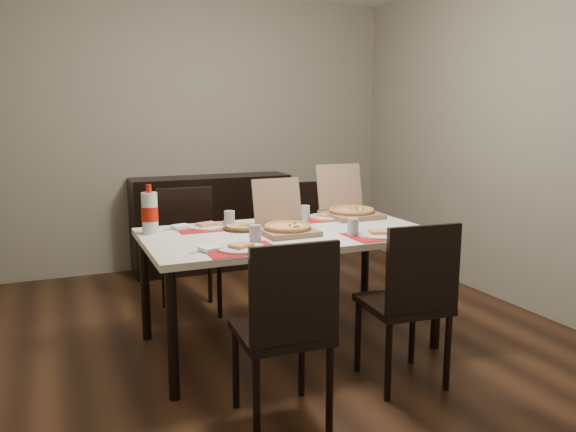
{
  "coord_description": "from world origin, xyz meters",
  "views": [
    {
      "loc": [
        -1.41,
        -3.39,
        1.49
      ],
      "look_at": [
        -0.04,
        -0.19,
        0.85
      ],
      "focal_mm": 35.0,
      "sensor_mm": 36.0,
      "label": 1
    }
  ],
  "objects_px": {
    "chair_near_left": "(286,325)",
    "dip_bowl": "(292,221)",
    "chair_near_right": "(410,297)",
    "sideboard": "(212,223)",
    "pizza_box_center": "(286,225)",
    "chair_far_right": "(304,234)",
    "soda_bottle": "(150,213)",
    "dining_table": "(288,242)",
    "chair_far_left": "(188,245)"
  },
  "relations": [
    {
      "from": "chair_near_left",
      "to": "dip_bowl",
      "type": "relative_size",
      "value": 7.39
    },
    {
      "from": "chair_near_right",
      "to": "dip_bowl",
      "type": "relative_size",
      "value": 7.39
    },
    {
      "from": "chair_near_left",
      "to": "chair_near_right",
      "type": "relative_size",
      "value": 1.0
    },
    {
      "from": "sideboard",
      "to": "pizza_box_center",
      "type": "relative_size",
      "value": 4.04
    },
    {
      "from": "chair_far_right",
      "to": "soda_bottle",
      "type": "distance_m",
      "value": 1.5
    },
    {
      "from": "dining_table",
      "to": "pizza_box_center",
      "type": "xyz_separation_m",
      "value": [
        -0.03,
        -0.04,
        0.12
      ]
    },
    {
      "from": "chair_far_left",
      "to": "chair_near_left",
      "type": "bearing_deg",
      "value": -88.69
    },
    {
      "from": "dining_table",
      "to": "soda_bottle",
      "type": "xyz_separation_m",
      "value": [
        -0.81,
        0.29,
        0.2
      ]
    },
    {
      "from": "chair_far_left",
      "to": "dip_bowl",
      "type": "distance_m",
      "value": 0.91
    },
    {
      "from": "chair_far_left",
      "to": "soda_bottle",
      "type": "distance_m",
      "value": 0.8
    },
    {
      "from": "sideboard",
      "to": "chair_near_left",
      "type": "relative_size",
      "value": 1.61
    },
    {
      "from": "dining_table",
      "to": "chair_far_left",
      "type": "height_order",
      "value": "chair_far_left"
    },
    {
      "from": "sideboard",
      "to": "chair_far_right",
      "type": "relative_size",
      "value": 1.61
    },
    {
      "from": "chair_near_right",
      "to": "chair_far_left",
      "type": "relative_size",
      "value": 1.0
    },
    {
      "from": "sideboard",
      "to": "dip_bowl",
      "type": "bearing_deg",
      "value": -87.03
    },
    {
      "from": "chair_far_left",
      "to": "chair_far_right",
      "type": "bearing_deg",
      "value": -0.58
    },
    {
      "from": "chair_near_left",
      "to": "pizza_box_center",
      "type": "bearing_deg",
      "value": 67.24
    },
    {
      "from": "chair_near_right",
      "to": "soda_bottle",
      "type": "distance_m",
      "value": 1.65
    },
    {
      "from": "soda_bottle",
      "to": "pizza_box_center",
      "type": "bearing_deg",
      "value": -22.63
    },
    {
      "from": "dining_table",
      "to": "chair_near_left",
      "type": "bearing_deg",
      "value": -113.67
    },
    {
      "from": "chair_far_left",
      "to": "chair_far_right",
      "type": "xyz_separation_m",
      "value": [
        0.96,
        -0.01,
        0.0
      ]
    },
    {
      "from": "sideboard",
      "to": "chair_far_left",
      "type": "bearing_deg",
      "value": -114.06
    },
    {
      "from": "pizza_box_center",
      "to": "chair_far_right",
      "type": "bearing_deg",
      "value": 58.93
    },
    {
      "from": "sideboard",
      "to": "chair_near_left",
      "type": "height_order",
      "value": "chair_near_left"
    },
    {
      "from": "dining_table",
      "to": "chair_far_right",
      "type": "bearing_deg",
      "value": 59.42
    },
    {
      "from": "sideboard",
      "to": "chair_near_right",
      "type": "xyz_separation_m",
      "value": [
        0.33,
        -2.77,
        0.06
      ]
    },
    {
      "from": "dining_table",
      "to": "chair_near_left",
      "type": "xyz_separation_m",
      "value": [
        -0.4,
        -0.91,
        -0.17
      ]
    },
    {
      "from": "chair_far_right",
      "to": "soda_bottle",
      "type": "height_order",
      "value": "soda_bottle"
    },
    {
      "from": "sideboard",
      "to": "pizza_box_center",
      "type": "distance_m",
      "value": 2.04
    },
    {
      "from": "sideboard",
      "to": "chair_near_right",
      "type": "height_order",
      "value": "chair_near_right"
    },
    {
      "from": "pizza_box_center",
      "to": "dip_bowl",
      "type": "xyz_separation_m",
      "value": [
        0.16,
        0.27,
        -0.04
      ]
    },
    {
      "from": "dining_table",
      "to": "chair_near_right",
      "type": "xyz_separation_m",
      "value": [
        0.37,
        -0.8,
        -0.17
      ]
    },
    {
      "from": "sideboard",
      "to": "dip_bowl",
      "type": "distance_m",
      "value": 1.77
    },
    {
      "from": "chair_near_right",
      "to": "chair_far_left",
      "type": "height_order",
      "value": "same"
    },
    {
      "from": "soda_bottle",
      "to": "chair_near_right",
      "type": "bearing_deg",
      "value": -42.56
    },
    {
      "from": "chair_near_left",
      "to": "soda_bottle",
      "type": "bearing_deg",
      "value": 108.98
    },
    {
      "from": "chair_far_left",
      "to": "dip_bowl",
      "type": "height_order",
      "value": "chair_far_left"
    },
    {
      "from": "dining_table",
      "to": "pizza_box_center",
      "type": "distance_m",
      "value": 0.13
    },
    {
      "from": "dining_table",
      "to": "chair_far_left",
      "type": "distance_m",
      "value": 1.01
    },
    {
      "from": "chair_far_left",
      "to": "soda_bottle",
      "type": "bearing_deg",
      "value": -121.56
    },
    {
      "from": "sideboard",
      "to": "chair_far_left",
      "type": "distance_m",
      "value": 1.18
    },
    {
      "from": "chair_near_left",
      "to": "sideboard",
      "type": "bearing_deg",
      "value": 81.32
    },
    {
      "from": "chair_near_left",
      "to": "chair_far_left",
      "type": "height_order",
      "value": "same"
    },
    {
      "from": "chair_near_left",
      "to": "chair_near_right",
      "type": "height_order",
      "value": "same"
    },
    {
      "from": "chair_far_left",
      "to": "chair_near_right",
      "type": "bearing_deg",
      "value": -64.31
    },
    {
      "from": "chair_far_left",
      "to": "chair_far_right",
      "type": "distance_m",
      "value": 0.96
    },
    {
      "from": "pizza_box_center",
      "to": "dip_bowl",
      "type": "height_order",
      "value": "pizza_box_center"
    },
    {
      "from": "dining_table",
      "to": "chair_far_left",
      "type": "relative_size",
      "value": 1.94
    },
    {
      "from": "pizza_box_center",
      "to": "chair_near_right",
      "type": "bearing_deg",
      "value": -61.97
    },
    {
      "from": "chair_near_left",
      "to": "dip_bowl",
      "type": "distance_m",
      "value": 1.28
    }
  ]
}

